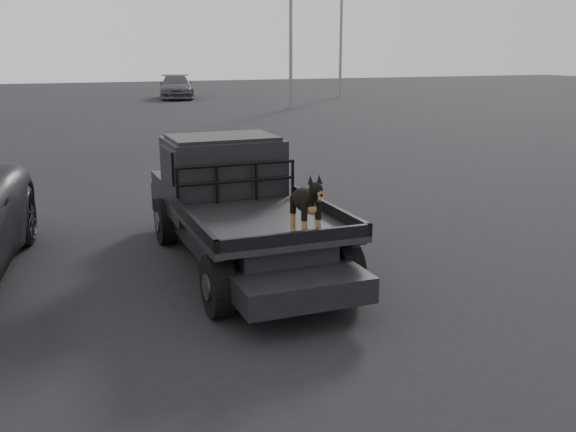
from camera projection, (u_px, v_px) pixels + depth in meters
name	position (u px, v px, depth m)	size (l,w,h in m)	color
ground	(241.00, 310.00, 7.84)	(120.00, 120.00, 0.00)	black
flatbed_ute	(242.00, 235.00, 9.39)	(2.00, 5.40, 0.92)	black
ute_cab	(223.00, 164.00, 10.02)	(1.72, 1.30, 0.88)	black
headache_rack	(237.00, 183.00, 9.38)	(1.80, 0.08, 0.55)	black
dog	(305.00, 205.00, 7.65)	(0.32, 0.60, 0.74)	black
distant_car_b	(176.00, 87.00, 41.97)	(2.11, 5.19, 1.51)	#48494D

